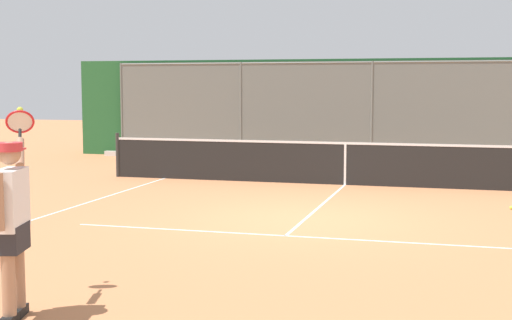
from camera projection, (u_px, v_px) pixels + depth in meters
The scene contains 6 objects.
ground_plane at pixel (305, 219), 12.22m from camera, with size 60.00×60.00×0.00m, color #C67A4C.
court_line_markings at pixel (281, 240), 10.58m from camera, with size 8.72×10.56×0.01m.
fence_backdrop at pixel (374, 110), 21.65m from camera, with size 18.68×1.37×2.98m.
tennis_net at pixel (345, 163), 16.38m from camera, with size 11.20×0.09×1.07m.
tennis_player at pixel (11, 216), 6.91m from camera, with size 0.73×1.31×1.99m.
tennis_ball_by_sideline at pixel (511, 208), 13.18m from camera, with size 0.07×0.07×0.07m, color #D6E042.
Camera 1 is at (-2.44, 11.84, 2.23)m, focal length 51.63 mm.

